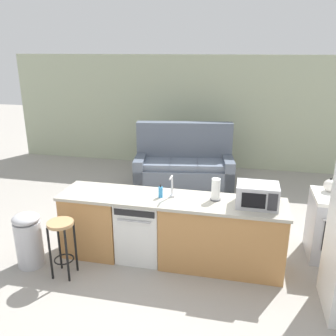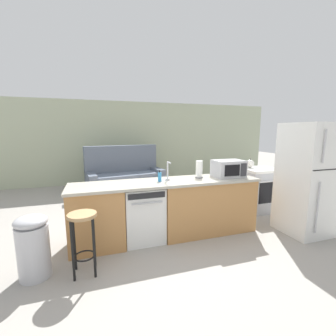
% 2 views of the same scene
% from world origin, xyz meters
% --- Properties ---
extents(ground_plane, '(24.00, 24.00, 0.00)m').
position_xyz_m(ground_plane, '(0.00, 0.00, 0.00)').
color(ground_plane, gray).
extents(wall_back, '(10.00, 0.06, 2.60)m').
position_xyz_m(wall_back, '(0.30, 4.20, 1.30)').
color(wall_back, '#A8B293').
rests_on(wall_back, ground_plane).
extents(kitchen_counter, '(2.94, 0.66, 0.90)m').
position_xyz_m(kitchen_counter, '(0.24, 0.00, 0.42)').
color(kitchen_counter, '#B77F47').
rests_on(kitchen_counter, ground_plane).
extents(dishwasher, '(0.58, 0.61, 0.84)m').
position_xyz_m(dishwasher, '(-0.25, -0.00, 0.42)').
color(dishwasher, white).
rests_on(dishwasher, ground_plane).
extents(stove_range, '(0.76, 0.68, 0.90)m').
position_xyz_m(stove_range, '(2.35, 0.55, 0.45)').
color(stove_range, '#A8AAB2').
rests_on(stove_range, ground_plane).
extents(refrigerator, '(0.72, 0.73, 1.79)m').
position_xyz_m(refrigerator, '(2.35, -0.55, 0.90)').
color(refrigerator, silver).
rests_on(refrigerator, ground_plane).
extents(microwave, '(0.50, 0.37, 0.28)m').
position_xyz_m(microwave, '(1.22, -0.00, 1.04)').
color(microwave, '#B7B7BC').
rests_on(microwave, kitchen_counter).
extents(sink_faucet, '(0.07, 0.18, 0.30)m').
position_xyz_m(sink_faucet, '(0.16, 0.03, 1.03)').
color(sink_faucet, silver).
rests_on(sink_faucet, kitchen_counter).
extents(paper_towel_roll, '(0.14, 0.14, 0.28)m').
position_xyz_m(paper_towel_roll, '(0.72, 0.07, 1.04)').
color(paper_towel_roll, '#4C4C51').
rests_on(paper_towel_roll, kitchen_counter).
extents(soap_bottle, '(0.06, 0.06, 0.18)m').
position_xyz_m(soap_bottle, '(0.02, -0.00, 0.97)').
color(soap_bottle, '#338CCC').
rests_on(soap_bottle, kitchen_counter).
extents(kettle, '(0.21, 0.17, 0.19)m').
position_xyz_m(kettle, '(2.18, 0.68, 0.99)').
color(kettle, silver).
rests_on(kettle, stove_range).
extents(bar_stool, '(0.32, 0.32, 0.74)m').
position_xyz_m(bar_stool, '(-1.08, -0.63, 0.54)').
color(bar_stool, tan).
rests_on(bar_stool, ground_plane).
extents(trash_bin, '(0.35, 0.35, 0.74)m').
position_xyz_m(trash_bin, '(-1.62, -0.52, 0.38)').
color(trash_bin, '#B7B7BC').
rests_on(trash_bin, ground_plane).
extents(couch, '(2.12, 1.21, 1.27)m').
position_xyz_m(couch, '(-0.18, 2.88, 0.39)').
color(couch, '#515B6B').
rests_on(couch, ground_plane).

